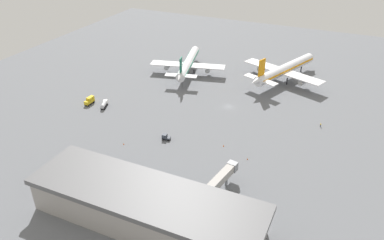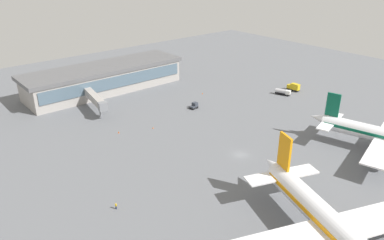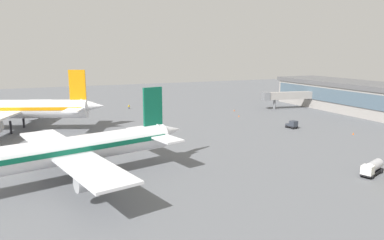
# 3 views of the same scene
# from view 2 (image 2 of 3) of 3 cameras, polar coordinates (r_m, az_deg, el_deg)

# --- Properties ---
(ground) EXTENTS (288.00, 288.00, 0.00)m
(ground) POSITION_cam_2_polar(r_m,az_deg,el_deg) (110.83, 7.52, -5.33)
(ground) COLOR slate
(terminal_building) EXTENTS (69.57, 20.39, 10.97)m
(terminal_building) POSITION_cam_2_polar(r_m,az_deg,el_deg) (165.35, -13.35, 6.38)
(terminal_building) COLOR #9E9993
(terminal_building) RESTS_ON ground
(airplane_at_gate) EXTENTS (44.74, 54.25, 17.21)m
(airplane_at_gate) POSITION_cam_2_polar(r_m,az_deg,el_deg) (77.55, 22.02, -16.04)
(airplane_at_gate) COLOR white
(airplane_at_gate) RESTS_ON ground
(catering_truck) EXTENTS (2.24, 5.62, 3.30)m
(catering_truck) POSITION_cam_2_polar(r_m,az_deg,el_deg) (167.30, 15.49, 4.95)
(catering_truck) COLOR black
(catering_truck) RESTS_ON ground
(fuel_truck) EXTENTS (4.04, 6.56, 2.50)m
(fuel_truck) POSITION_cam_2_polar(r_m,az_deg,el_deg) (161.06, 13.89, 4.27)
(fuel_truck) COLOR black
(fuel_truck) RESTS_ON ground
(baggage_tug) EXTENTS (3.46, 2.64, 2.30)m
(baggage_tug) POSITION_cam_2_polar(r_m,az_deg,el_deg) (142.29, 0.36, 2.26)
(baggage_tug) COLOR black
(baggage_tug) RESTS_ON ground
(ground_crew_worker) EXTENTS (0.39, 0.58, 1.67)m
(ground_crew_worker) POSITION_cam_2_polar(r_m,az_deg,el_deg) (89.61, -11.70, -12.90)
(ground_crew_worker) COLOR #1E2338
(ground_crew_worker) RESTS_ON ground
(jet_bridge) EXTENTS (6.18, 20.81, 6.74)m
(jet_bridge) POSITION_cam_2_polar(r_m,az_deg,el_deg) (142.16, -14.71, 3.14)
(jet_bridge) COLOR #9E9993
(jet_bridge) RESTS_ON ground
(safety_cone_near_gate) EXTENTS (0.44, 0.44, 0.60)m
(safety_cone_near_gate) POSITION_cam_2_polar(r_m,az_deg,el_deg) (125.06, -11.30, -1.87)
(safety_cone_near_gate) COLOR #EA590C
(safety_cone_near_gate) RESTS_ON ground
(safety_cone_mid_apron) EXTENTS (0.44, 0.44, 0.60)m
(safety_cone_mid_apron) POSITION_cam_2_polar(r_m,az_deg,el_deg) (157.69, 1.61, 4.14)
(safety_cone_mid_apron) COLOR #EA590C
(safety_cone_mid_apron) RESTS_ON ground
(safety_cone_far_side) EXTENTS (0.44, 0.44, 0.60)m
(safety_cone_far_side) POSITION_cam_2_polar(r_m,az_deg,el_deg) (126.64, -6.06, -1.17)
(safety_cone_far_side) COLOR #EA590C
(safety_cone_far_side) RESTS_ON ground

